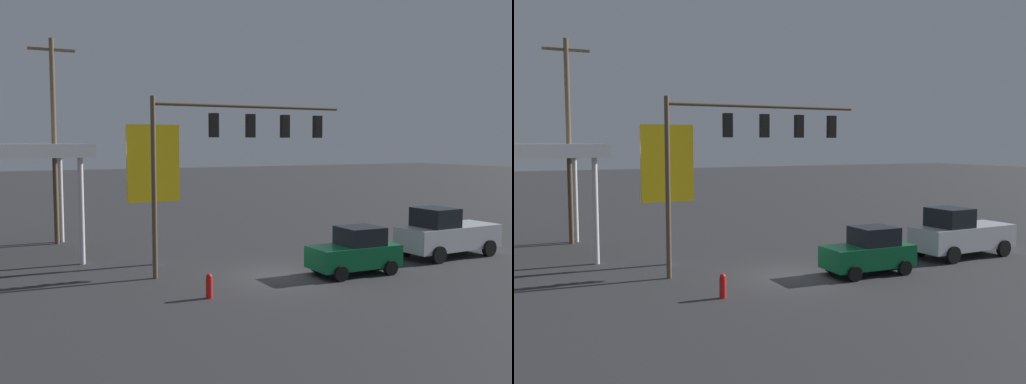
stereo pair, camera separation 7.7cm
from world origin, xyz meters
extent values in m
plane|color=#2D2D30|center=(0.00, 0.00, 0.00)|extent=(200.00, 200.00, 0.00)
cylinder|color=brown|center=(4.62, -1.86, 3.65)|extent=(0.20, 0.20, 7.31)
cylinder|color=brown|center=(0.27, -1.86, 7.01)|extent=(8.71, 0.14, 0.14)
cube|color=black|center=(2.03, -1.86, 6.19)|extent=(0.36, 0.28, 1.00)
sphere|color=#FF4141|center=(2.03, -2.04, 6.49)|extent=(0.22, 0.22, 0.22)
sphere|color=#392305|center=(2.03, -2.04, 6.19)|extent=(0.22, 0.22, 0.22)
sphere|color=black|center=(2.03, -2.04, 5.89)|extent=(0.22, 0.22, 0.22)
cube|color=black|center=(0.34, -1.86, 6.19)|extent=(0.36, 0.28, 1.00)
sphere|color=#FF4141|center=(0.34, -2.04, 6.49)|extent=(0.22, 0.22, 0.22)
sphere|color=#392305|center=(0.34, -2.04, 6.19)|extent=(0.22, 0.22, 0.22)
sphere|color=black|center=(0.34, -2.04, 5.89)|extent=(0.22, 0.22, 0.22)
cube|color=black|center=(-1.36, -1.86, 6.19)|extent=(0.36, 0.28, 1.00)
sphere|color=#FF4141|center=(-1.36, -2.04, 6.49)|extent=(0.22, 0.22, 0.22)
sphere|color=#392305|center=(-1.36, -2.04, 6.19)|extent=(0.22, 0.22, 0.22)
sphere|color=black|center=(-1.36, -2.04, 5.89)|extent=(0.22, 0.22, 0.22)
cube|color=black|center=(-3.06, -1.86, 6.19)|extent=(0.36, 0.28, 1.00)
sphere|color=#FF4141|center=(-3.06, -2.04, 6.49)|extent=(0.22, 0.22, 0.22)
sphere|color=#392305|center=(-3.06, -2.04, 6.19)|extent=(0.22, 0.22, 0.22)
sphere|color=black|center=(-3.06, -2.04, 5.89)|extent=(0.22, 0.22, 0.22)
cylinder|color=brown|center=(7.09, -11.96, 5.48)|extent=(0.26, 0.26, 10.96)
cube|color=brown|center=(7.09, -11.96, 10.36)|extent=(2.40, 0.14, 0.14)
cylinder|color=silver|center=(6.77, -12.43, 2.41)|extent=(0.24, 0.24, 4.81)
cylinder|color=silver|center=(6.77, -5.98, 2.41)|extent=(0.24, 0.24, 4.81)
cylinder|color=silver|center=(3.89, -4.42, 3.13)|extent=(0.24, 0.24, 6.26)
cube|color=yellow|center=(3.89, -4.42, 4.55)|extent=(2.36, 0.24, 3.42)
cube|color=black|center=(3.89, -4.55, 4.55)|extent=(1.65, 0.04, 1.20)
cube|color=silver|center=(-9.33, 0.08, 0.95)|extent=(5.28, 2.23, 1.10)
cube|color=black|center=(-8.43, 0.12, 1.95)|extent=(1.68, 1.91, 0.90)
cylinder|color=black|center=(-7.68, 1.17, 0.40)|extent=(0.81, 0.26, 0.80)
cylinder|color=black|center=(-7.59, -0.87, 0.40)|extent=(0.81, 0.26, 0.80)
cylinder|color=black|center=(-11.06, 1.02, 0.40)|extent=(0.81, 0.26, 0.80)
cylinder|color=black|center=(-10.97, -1.02, 0.40)|extent=(0.81, 0.26, 0.80)
cube|color=#0C592D|center=(-3.02, 1.08, 0.76)|extent=(3.82, 1.74, 0.90)
cube|color=black|center=(-3.32, 1.09, 1.59)|extent=(1.72, 1.58, 0.76)
cylinder|color=black|center=(-1.77, 1.94, 0.31)|extent=(0.62, 0.23, 0.62)
cylinder|color=black|center=(-1.79, 0.20, 0.31)|extent=(0.62, 0.23, 0.62)
cylinder|color=black|center=(-4.24, 1.97, 0.31)|extent=(0.62, 0.23, 0.62)
cylinder|color=black|center=(-4.26, 0.23, 0.31)|extent=(0.62, 0.23, 0.62)
cylinder|color=red|center=(3.78, 1.87, 0.35)|extent=(0.24, 0.24, 0.70)
sphere|color=red|center=(3.78, 1.87, 0.77)|extent=(0.22, 0.22, 0.22)
camera|label=1|loc=(11.13, 20.20, 5.45)|focal=40.00mm
camera|label=2|loc=(11.06, 20.23, 5.45)|focal=40.00mm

